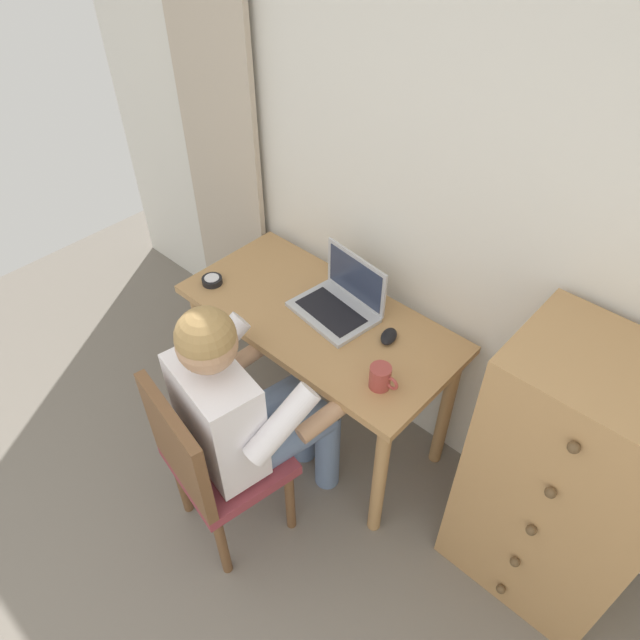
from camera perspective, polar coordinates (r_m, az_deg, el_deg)
wall_back at (r=2.10m, az=16.92°, el=9.41°), size 4.80×0.05×2.50m
curtain_panel at (r=2.93m, az=-9.91°, el=16.62°), size 0.54×0.03×2.18m
desk at (r=2.46m, az=-0.14°, el=-1.51°), size 1.20×0.58×0.75m
dresser at (r=2.24m, az=23.15°, el=-14.68°), size 0.60×0.48×1.15m
chair at (r=2.25m, az=-10.79°, el=-13.60°), size 0.48×0.47×0.88m
person_seated at (r=2.15m, az=-7.19°, el=-8.52°), size 0.60×0.63×1.20m
laptop at (r=2.37m, az=2.07°, el=2.00°), size 0.37×0.29×0.24m
computer_mouse at (r=2.28m, az=6.89°, el=-1.63°), size 0.09×0.11×0.03m
desk_clock at (r=2.57m, az=-10.72°, el=3.91°), size 0.09×0.09×0.03m
coffee_mug at (r=2.08m, az=6.08°, el=-5.70°), size 0.12×0.08×0.09m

